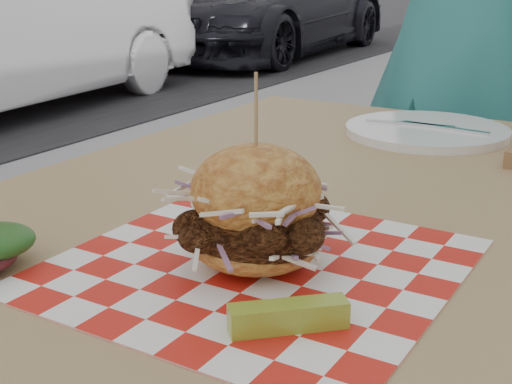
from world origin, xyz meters
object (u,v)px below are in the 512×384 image
car_dark (273,2)px  patio_table (311,266)px  patio_chair (483,170)px  sandwich (256,214)px  diner (463,32)px

car_dark → patio_table: size_ratio=3.29×
patio_chair → sandwich: bearing=-99.9°
car_dark → patio_chair: car_dark is taller
sandwich → diner: bearing=96.5°
patio_chair → sandwich: (0.05, -1.14, 0.25)m
patio_table → diner: bearing=95.7°
patio_chair → sandwich: size_ratio=5.17×
diner → car_dark: bearing=-38.5°
diner → car_dark: size_ratio=0.44×
car_dark → patio_table: 7.46m
patio_chair → patio_table: bearing=-101.3°
diner → patio_table: bearing=113.6°
patio_table → sandwich: size_ratio=6.53×
car_dark → sandwich: 7.64m
patio_table → sandwich: 0.23m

